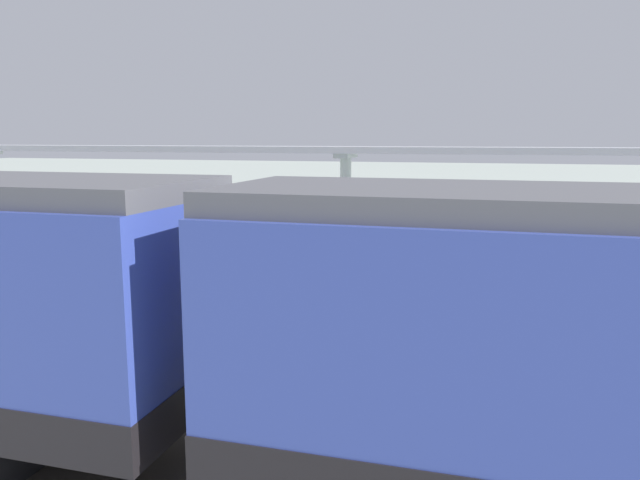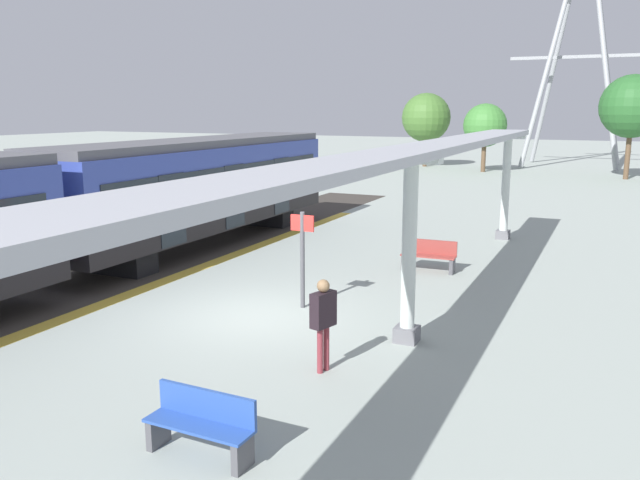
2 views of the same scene
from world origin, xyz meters
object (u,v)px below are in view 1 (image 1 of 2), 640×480
canopy_pillar_second (345,223)px  platform_info_sign (264,260)px  bench_mid_platform (562,302)px  passenger_by_the_benches (419,265)px  bench_near_end (128,272)px

canopy_pillar_second → platform_info_sign: canopy_pillar_second is taller
bench_mid_platform → passenger_by_the_benches: passenger_by_the_benches is taller
bench_near_end → bench_mid_platform: (-0.04, -10.78, 0.00)m
canopy_pillar_second → platform_info_sign: 3.07m
canopy_pillar_second → bench_mid_platform: 5.45m
bench_mid_platform → platform_info_sign: (-1.64, 6.27, 0.89)m
bench_mid_platform → passenger_by_the_benches: bearing=84.6°
bench_near_end → platform_info_sign: 4.90m
passenger_by_the_benches → bench_near_end: bearing=91.9°
bench_mid_platform → passenger_by_the_benches: size_ratio=0.92×
platform_info_sign → passenger_by_the_benches: size_ratio=1.35×
passenger_by_the_benches → canopy_pillar_second: bearing=66.5°
bench_mid_platform → platform_info_sign: size_ratio=0.69×
bench_near_end → bench_mid_platform: bearing=-90.2°
canopy_pillar_second → bench_near_end: canopy_pillar_second is taller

